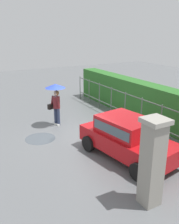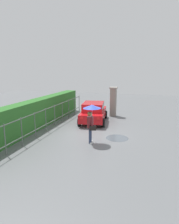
{
  "view_description": "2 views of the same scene",
  "coord_description": "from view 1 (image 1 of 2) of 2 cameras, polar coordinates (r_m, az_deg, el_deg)",
  "views": [
    {
      "loc": [
        8.78,
        -4.69,
        4.42
      ],
      "look_at": [
        0.28,
        0.09,
        1.15
      ],
      "focal_mm": 39.16,
      "sensor_mm": 36.0,
      "label": 1
    },
    {
      "loc": [
        -11.49,
        -3.47,
        3.9
      ],
      "look_at": [
        0.44,
        0.14,
        1.19
      ],
      "focal_mm": 31.99,
      "sensor_mm": 36.0,
      "label": 2
    }
  ],
  "objects": [
    {
      "name": "car",
      "position": [
        8.93,
        8.71,
        -5.57
      ],
      "size": [
        3.91,
        2.29,
        1.48
      ],
      "rotation": [
        0.0,
        0.0,
        0.15
      ],
      "color": "#B71116",
      "rests_on": "ground"
    },
    {
      "name": "pedestrian",
      "position": [
        11.65,
        -7.93,
        3.83
      ],
      "size": [
        0.94,
        0.94,
        2.07
      ],
      "rotation": [
        0.0,
        0.0,
        -1.24
      ],
      "color": "#2D3856",
      "rests_on": "ground"
    },
    {
      "name": "puddle_near",
      "position": [
        10.77,
        -11.43,
        -6.08
      ],
      "size": [
        1.29,
        1.29,
        0.0
      ],
      "primitive_type": "cylinder",
      "color": "#4C545B",
      "rests_on": "ground"
    },
    {
      "name": "fence_section",
      "position": [
        12.04,
        10.07,
        0.89
      ],
      "size": [
        11.25,
        0.05,
        1.5
      ],
      "color": "#59605B",
      "rests_on": "ground"
    },
    {
      "name": "hedge_row",
      "position": [
        12.63,
        13.55,
        2.07
      ],
      "size": [
        12.2,
        0.9,
        1.9
      ],
      "primitive_type": "cube",
      "color": "#2D6B28",
      "rests_on": "ground"
    },
    {
      "name": "ground_plane",
      "position": [
        10.89,
        -1.13,
        -5.41
      ],
      "size": [
        40.0,
        40.0,
        0.0
      ],
      "primitive_type": "plane",
      "color": "slate"
    },
    {
      "name": "gate_pillar",
      "position": [
        6.54,
        14.42,
        -11.23
      ],
      "size": [
        0.6,
        0.6,
        2.42
      ],
      "color": "gray",
      "rests_on": "ground"
    }
  ]
}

